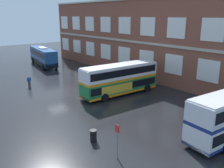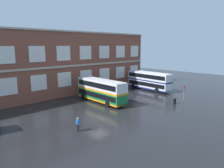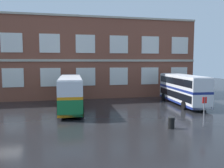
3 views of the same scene
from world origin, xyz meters
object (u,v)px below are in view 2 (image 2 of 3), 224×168
(waiting_passenger, at_px, (78,124))
(bus_stand_flag, at_px, (184,92))
(double_decker_near, at_px, (101,90))
(double_decker_middle, at_px, (149,81))
(station_litter_bin, at_px, (175,101))

(waiting_passenger, height_order, bus_stand_flag, bus_stand_flag)
(double_decker_near, distance_m, waiting_passenger, 13.87)
(double_decker_near, distance_m, bus_stand_flag, 15.25)
(double_decker_near, relative_size, double_decker_middle, 0.99)
(double_decker_middle, relative_size, bus_stand_flag, 4.14)
(double_decker_near, height_order, station_litter_bin, double_decker_near)
(waiting_passenger, distance_m, bus_stand_flag, 22.66)
(waiting_passenger, bearing_deg, double_decker_middle, 18.12)
(station_litter_bin, bearing_deg, waiting_passenger, 174.67)
(waiting_passenger, height_order, station_litter_bin, waiting_passenger)
(bus_stand_flag, relative_size, station_litter_bin, 2.62)
(bus_stand_flag, bearing_deg, double_decker_near, 138.72)
(double_decker_near, height_order, waiting_passenger, double_decker_near)
(waiting_passenger, relative_size, bus_stand_flag, 0.63)
(double_decker_middle, distance_m, station_litter_bin, 12.63)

